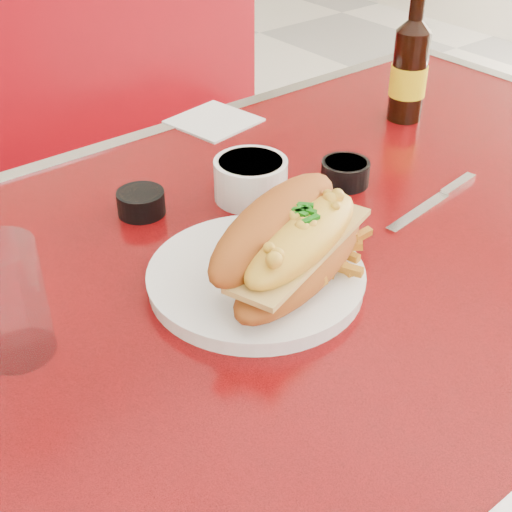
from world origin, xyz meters
TOP-DOWN VIEW (x-y plane):
  - diner_table at (0.00, 0.00)m, footprint 1.23×0.83m
  - booth_bench_far at (0.00, 0.81)m, footprint 1.20×0.51m
  - dinner_plate at (-0.19, -0.03)m, footprint 0.30×0.30m
  - mac_hoagie at (-0.17, -0.06)m, footprint 0.27×0.19m
  - fries_pile at (-0.13, -0.03)m, footprint 0.16×0.16m
  - fork at (-0.13, -0.02)m, footprint 0.06×0.13m
  - gravy_ramekin at (-0.07, 0.13)m, footprint 0.10×0.10m
  - sauce_cup_left at (-0.21, 0.19)m, footprint 0.08×0.08m
  - sauce_cup_right at (0.06, 0.08)m, footprint 0.09×0.09m
  - beer_bottle at (0.30, 0.18)m, footprint 0.07×0.07m
  - water_tumbler at (-0.45, 0.03)m, footprint 0.08×0.08m
  - knife at (0.13, -0.03)m, footprint 0.20×0.04m
  - paper_napkin at (0.04, 0.37)m, footprint 0.14×0.14m

SIDE VIEW (x-z plane):
  - booth_bench_far at x=0.00m, z-range -0.16..0.74m
  - diner_table at x=0.00m, z-range 0.22..0.99m
  - paper_napkin at x=0.04m, z-range 0.77..0.77m
  - knife at x=0.13m, z-range 0.77..0.78m
  - dinner_plate at x=-0.19m, z-range 0.77..0.79m
  - sauce_cup_left at x=-0.21m, z-range 0.77..0.80m
  - fork at x=-0.13m, z-range 0.79..0.79m
  - sauce_cup_right at x=0.06m, z-range 0.77..0.81m
  - gravy_ramekin at x=-0.07m, z-range 0.77..0.83m
  - fries_pile at x=-0.13m, z-range 0.79..0.82m
  - mac_hoagie at x=-0.17m, z-range 0.78..0.89m
  - water_tumbler at x=-0.45m, z-range 0.77..0.90m
  - beer_bottle at x=0.30m, z-range 0.74..0.98m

